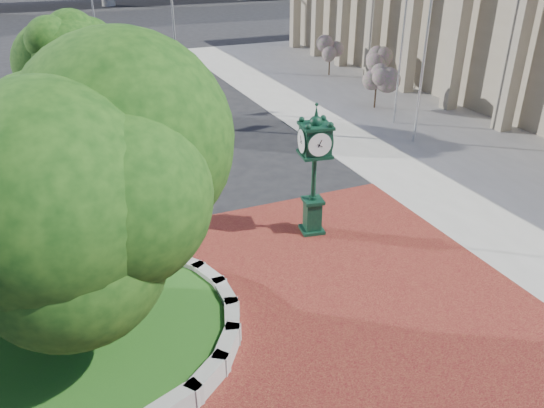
{
  "coord_description": "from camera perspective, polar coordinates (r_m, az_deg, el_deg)",
  "views": [
    {
      "loc": [
        -5.13,
        -10.81,
        8.74
      ],
      "look_at": [
        0.18,
        1.5,
        1.93
      ],
      "focal_mm": 35.0,
      "sensor_mm": 36.0,
      "label": 1
    }
  ],
  "objects": [
    {
      "name": "tree_street",
      "position": [
        29.35,
        -21.4,
        14.35
      ],
      "size": [
        4.4,
        4.4,
        5.45
      ],
      "color": "#38281C",
      "rests_on": "ground"
    },
    {
      "name": "planter_wall",
      "position": [
        13.95,
        -8.65,
        -10.85
      ],
      "size": [
        2.96,
        6.77,
        0.54
      ],
      "color": "#9E9B93",
      "rests_on": "ground"
    },
    {
      "name": "plaza",
      "position": [
        14.09,
        3.41,
        -11.37
      ],
      "size": [
        12.0,
        12.0,
        0.04
      ],
      "primitive_type": "cube",
      "color": "maroon",
      "rests_on": "ground"
    },
    {
      "name": "shrub_far",
      "position": [
        38.0,
        6.25,
        15.92
      ],
      "size": [
        1.2,
        1.2,
        2.2
      ],
      "color": "#38281C",
      "rests_on": "ground"
    },
    {
      "name": "parked_car",
      "position": [
        49.82,
        -17.57,
        16.6
      ],
      "size": [
        2.74,
        5.11,
        1.65
      ],
      "primitive_type": "imported",
      "rotation": [
        0.0,
        0.0,
        0.17
      ],
      "color": "#5B1A0D",
      "rests_on": "ground"
    },
    {
      "name": "ground",
      "position": [
        14.82,
        1.67,
        -9.24
      ],
      "size": [
        200.0,
        200.0,
        0.0
      ],
      "primitive_type": "plane",
      "color": "black",
      "rests_on": "ground"
    },
    {
      "name": "sidewalk",
      "position": [
        30.91,
        21.42,
        8.68
      ],
      "size": [
        20.0,
        50.0,
        0.04
      ],
      "primitive_type": "cube",
      "color": "#9E9B93",
      "rests_on": "ground"
    },
    {
      "name": "post_clock",
      "position": [
        16.52,
        4.57,
        4.11
      ],
      "size": [
        1.01,
        1.01,
        4.3
      ],
      "color": "black",
      "rests_on": "ground"
    },
    {
      "name": "tree_planter",
      "position": [
        11.92,
        -20.45,
        0.21
      ],
      "size": [
        5.2,
        5.2,
        6.33
      ],
      "color": "#38281C",
      "rests_on": "ground"
    },
    {
      "name": "flagpole_a",
      "position": [
        24.93,
        16.46,
        17.94
      ],
      "size": [
        1.6,
        0.33,
        10.32
      ],
      "color": "silver",
      "rests_on": "ground"
    },
    {
      "name": "grass_bed",
      "position": [
        13.78,
        -18.07,
        -13.0
      ],
      "size": [
        6.1,
        6.1,
        0.4
      ],
      "primitive_type": "cylinder",
      "color": "#1C4D16",
      "rests_on": "ground"
    },
    {
      "name": "shrub_near",
      "position": [
        30.65,
        11.19,
        12.94
      ],
      "size": [
        1.2,
        1.2,
        2.2
      ],
      "color": "#38281C",
      "rests_on": "ground"
    },
    {
      "name": "flagpole_b",
      "position": [
        27.57,
        13.97,
        17.65
      ],
      "size": [
        1.42,
        0.16,
        9.07
      ],
      "color": "silver",
      "rests_on": "ground"
    },
    {
      "name": "shrub_mid",
      "position": [
        35.42,
        10.85,
        14.82
      ],
      "size": [
        1.2,
        1.2,
        2.2
      ],
      "color": "#38281C",
      "rests_on": "ground"
    }
  ]
}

